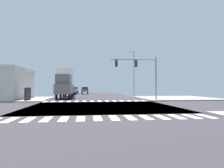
{
  "coord_description": "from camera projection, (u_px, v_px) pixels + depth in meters",
  "views": [
    {
      "loc": [
        -1.37,
        -19.37,
        1.89
      ],
      "look_at": [
        2.47,
        11.62,
        2.35
      ],
      "focal_mm": 32.04,
      "sensor_mm": 36.0,
      "label": 1
    }
  ],
  "objects": [
    {
      "name": "traffic_signal_mast",
      "position": [
        138.0,
        68.0,
        27.78
      ],
      "size": [
        6.52,
        0.55,
        6.12
      ],
      "color": "gray",
      "rests_on": "ground"
    },
    {
      "name": "sedan_trailing_3",
      "position": [
        85.0,
        90.0,
        53.38
      ],
      "size": [
        1.8,
        4.3,
        1.88
      ],
      "rotation": [
        0.0,
        0.0,
        3.14
      ],
      "color": "black",
      "rests_on": "ground"
    },
    {
      "name": "sidewalk_corner_ne",
      "position": [
        175.0,
        98.0,
        32.87
      ],
      "size": [
        12.0,
        12.0,
        0.14
      ],
      "color": "gray",
      "rests_on": "ground"
    },
    {
      "name": "crosswalk_near",
      "position": [
        106.0,
        118.0,
        12.09
      ],
      "size": [
        13.5,
        2.0,
        0.01
      ],
      "color": "silver",
      "rests_on": "ground"
    },
    {
      "name": "pickup_queued_1",
      "position": [
        69.0,
        90.0,
        39.26
      ],
      "size": [
        2.0,
        5.1,
        2.35
      ],
      "rotation": [
        0.0,
        0.0,
        3.14
      ],
      "color": "black",
      "rests_on": "ground"
    },
    {
      "name": "street_lamp",
      "position": [
        133.0,
        70.0,
        40.6
      ],
      "size": [
        1.78,
        0.32,
        9.18
      ],
      "color": "gray",
      "rests_on": "ground"
    },
    {
      "name": "crosswalk_far",
      "position": [
        96.0,
        101.0,
        26.58
      ],
      "size": [
        13.5,
        2.0,
        0.01
      ],
      "color": "silver",
      "rests_on": "ground"
    },
    {
      "name": "sidewalk_corner_nw",
      "position": [
        9.0,
        99.0,
        29.67
      ],
      "size": [
        12.0,
        12.0,
        0.14
      ],
      "color": "gray",
      "rests_on": "ground"
    },
    {
      "name": "ground",
      "position": [
        101.0,
        107.0,
        19.37
      ],
      "size": [
        90.0,
        90.0,
        0.05
      ],
      "color": "#342F34"
    },
    {
      "name": "sedan_farside_1",
      "position": [
        72.0,
        90.0,
        48.99
      ],
      "size": [
        1.8,
        4.3,
        1.88
      ],
      "rotation": [
        0.0,
        0.0,
        3.14
      ],
      "color": "black",
      "rests_on": "ground"
    },
    {
      "name": "sedan_crossing_2",
      "position": [
        75.0,
        90.0,
        58.89
      ],
      "size": [
        1.8,
        4.3,
        1.88
      ],
      "rotation": [
        0.0,
        0.0,
        3.14
      ],
      "color": "black",
      "rests_on": "ground"
    },
    {
      "name": "box_truck_nearside_1",
      "position": [
        65.0,
        83.0,
        32.58
      ],
      "size": [
        2.4,
        7.2,
        4.85
      ],
      "rotation": [
        0.0,
        0.0,
        3.14
      ],
      "color": "black",
      "rests_on": "ground"
    }
  ]
}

